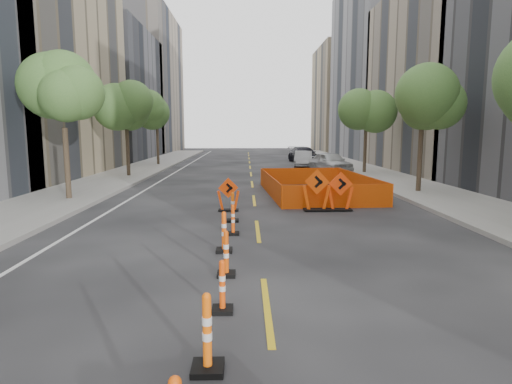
{
  "coord_description": "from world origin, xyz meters",
  "views": [
    {
      "loc": [
        -0.37,
        -9.34,
        3.17
      ],
      "look_at": [
        -0.03,
        5.09,
        1.1
      ],
      "focal_mm": 30.0,
      "sensor_mm": 36.0,
      "label": 1
    }
  ],
  "objects_px": {
    "chevron_sign_right": "(340,191)",
    "parked_car_near": "(330,162)",
    "parked_car_far": "(304,155)",
    "channelizer_1": "(207,332)",
    "chevron_sign_center": "(317,190)",
    "parked_car_mid": "(303,159)",
    "channelizer_4": "(224,232)",
    "chevron_sign_left": "(228,194)",
    "channelizer_3": "(226,253)",
    "channelizer_6": "(233,207)",
    "channelizer_2": "(222,286)",
    "channelizer_5": "(233,220)"
  },
  "relations": [
    {
      "from": "channelizer_3",
      "to": "channelizer_6",
      "type": "xyz_separation_m",
      "value": [
        -0.03,
        5.66,
        0.01
      ]
    },
    {
      "from": "channelizer_1",
      "to": "chevron_sign_center",
      "type": "distance_m",
      "value": 11.88
    },
    {
      "from": "channelizer_2",
      "to": "parked_car_near",
      "type": "distance_m",
      "value": 26.24
    },
    {
      "from": "parked_car_mid",
      "to": "channelizer_5",
      "type": "bearing_deg",
      "value": -93.56
    },
    {
      "from": "chevron_sign_left",
      "to": "parked_car_far",
      "type": "distance_m",
      "value": 27.0
    },
    {
      "from": "chevron_sign_left",
      "to": "channelizer_3",
      "type": "bearing_deg",
      "value": -103.22
    },
    {
      "from": "channelizer_2",
      "to": "channelizer_1",
      "type": "bearing_deg",
      "value": -92.91
    },
    {
      "from": "chevron_sign_center",
      "to": "parked_car_near",
      "type": "xyz_separation_m",
      "value": [
        3.66,
        15.8,
        -0.05
      ]
    },
    {
      "from": "channelizer_4",
      "to": "channelizer_6",
      "type": "distance_m",
      "value": 3.78
    },
    {
      "from": "chevron_sign_center",
      "to": "chevron_sign_right",
      "type": "distance_m",
      "value": 0.95
    },
    {
      "from": "channelizer_6",
      "to": "parked_car_far",
      "type": "relative_size",
      "value": 0.19
    },
    {
      "from": "parked_car_near",
      "to": "parked_car_mid",
      "type": "relative_size",
      "value": 1.09
    },
    {
      "from": "channelizer_4",
      "to": "chevron_sign_right",
      "type": "height_order",
      "value": "chevron_sign_right"
    },
    {
      "from": "parked_car_far",
      "to": "channelizer_3",
      "type": "bearing_deg",
      "value": -109.86
    },
    {
      "from": "channelizer_6",
      "to": "parked_car_mid",
      "type": "height_order",
      "value": "parked_car_mid"
    },
    {
      "from": "channelizer_2",
      "to": "channelizer_5",
      "type": "distance_m",
      "value": 5.66
    },
    {
      "from": "channelizer_1",
      "to": "channelizer_3",
      "type": "height_order",
      "value": "channelizer_1"
    },
    {
      "from": "channelizer_2",
      "to": "parked_car_far",
      "type": "distance_m",
      "value": 36.32
    },
    {
      "from": "chevron_sign_center",
      "to": "parked_car_mid",
      "type": "distance_m",
      "value": 20.97
    },
    {
      "from": "channelizer_1",
      "to": "channelizer_4",
      "type": "height_order",
      "value": "channelizer_1"
    },
    {
      "from": "channelizer_2",
      "to": "chevron_sign_left",
      "type": "bearing_deg",
      "value": 91.66
    },
    {
      "from": "channelizer_3",
      "to": "chevron_sign_center",
      "type": "distance_m",
      "value": 8.3
    },
    {
      "from": "channelizer_2",
      "to": "parked_car_near",
      "type": "xyz_separation_m",
      "value": [
        6.89,
        25.31,
        0.32
      ]
    },
    {
      "from": "chevron_sign_center",
      "to": "parked_car_far",
      "type": "height_order",
      "value": "chevron_sign_center"
    },
    {
      "from": "channelizer_6",
      "to": "chevron_sign_left",
      "type": "bearing_deg",
      "value": 96.56
    },
    {
      "from": "chevron_sign_right",
      "to": "parked_car_near",
      "type": "height_order",
      "value": "parked_car_near"
    },
    {
      "from": "chevron_sign_right",
      "to": "parked_car_mid",
      "type": "distance_m",
      "value": 20.87
    },
    {
      "from": "chevron_sign_left",
      "to": "parked_car_near",
      "type": "xyz_separation_m",
      "value": [
        7.17,
        15.73,
        0.12
      ]
    },
    {
      "from": "chevron_sign_right",
      "to": "parked_car_mid",
      "type": "height_order",
      "value": "chevron_sign_right"
    },
    {
      "from": "chevron_sign_right",
      "to": "parked_car_mid",
      "type": "xyz_separation_m",
      "value": [
        1.32,
        20.82,
        -0.08
      ]
    },
    {
      "from": "channelizer_6",
      "to": "parked_car_far",
      "type": "xyz_separation_m",
      "value": [
        6.29,
        28.23,
        0.26
      ]
    },
    {
      "from": "channelizer_2",
      "to": "channelizer_5",
      "type": "relative_size",
      "value": 1.01
    },
    {
      "from": "parked_car_near",
      "to": "parked_car_far",
      "type": "relative_size",
      "value": 0.86
    },
    {
      "from": "chevron_sign_center",
      "to": "channelizer_4",
      "type": "bearing_deg",
      "value": -96.03
    },
    {
      "from": "parked_car_mid",
      "to": "chevron_sign_left",
      "type": "bearing_deg",
      "value": -96.6
    },
    {
      "from": "chevron_sign_left",
      "to": "channelizer_4",
      "type": "bearing_deg",
      "value": -103.98
    },
    {
      "from": "channelizer_2",
      "to": "channelizer_6",
      "type": "bearing_deg",
      "value": 90.33
    },
    {
      "from": "channelizer_3",
      "to": "chevron_sign_left",
      "type": "relative_size",
      "value": 0.77
    },
    {
      "from": "chevron_sign_left",
      "to": "parked_car_mid",
      "type": "bearing_deg",
      "value": 59.31
    },
    {
      "from": "channelizer_3",
      "to": "channelizer_4",
      "type": "relative_size",
      "value": 0.94
    },
    {
      "from": "channelizer_4",
      "to": "chevron_sign_left",
      "type": "xyz_separation_m",
      "value": [
        -0.12,
        5.81,
        0.12
      ]
    },
    {
      "from": "channelizer_4",
      "to": "parked_car_near",
      "type": "xyz_separation_m",
      "value": [
        7.05,
        21.54,
        0.25
      ]
    },
    {
      "from": "channelizer_2",
      "to": "chevron_sign_center",
      "type": "xyz_separation_m",
      "value": [
        3.23,
        9.51,
        0.36
      ]
    },
    {
      "from": "channelizer_1",
      "to": "channelizer_6",
      "type": "distance_m",
      "value": 9.44
    },
    {
      "from": "chevron_sign_left",
      "to": "parked_car_mid",
      "type": "xyz_separation_m",
      "value": [
        5.77,
        20.78,
        0.03
      ]
    },
    {
      "from": "channelizer_5",
      "to": "channelizer_6",
      "type": "xyz_separation_m",
      "value": [
        -0.07,
        1.89,
        0.05
      ]
    },
    {
      "from": "channelizer_2",
      "to": "parked_car_near",
      "type": "bearing_deg",
      "value": 74.77
    },
    {
      "from": "channelizer_1",
      "to": "chevron_sign_center",
      "type": "height_order",
      "value": "chevron_sign_center"
    },
    {
      "from": "chevron_sign_center",
      "to": "parked_car_far",
      "type": "bearing_deg",
      "value": 107.98
    },
    {
      "from": "channelizer_2",
      "to": "parked_car_mid",
      "type": "xyz_separation_m",
      "value": [
        5.5,
        30.36,
        0.23
      ]
    }
  ]
}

